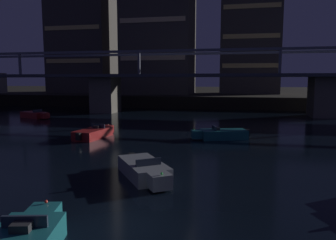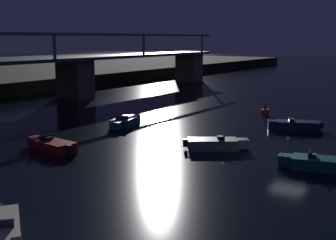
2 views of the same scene
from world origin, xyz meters
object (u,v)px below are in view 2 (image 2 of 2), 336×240
object	(u,v)px
speedboat_near_right	(319,163)
speedboat_mid_left	(51,145)
speedboat_mid_center	(296,125)
channel_buoy	(265,110)
speedboat_near_left	(215,144)
speedboat_near_center	(124,122)

from	to	relation	value
speedboat_near_right	speedboat_mid_left	bearing A→B (deg)	108.33
speedboat_mid_center	speedboat_near_right	bearing A→B (deg)	-155.66
speedboat_near_right	speedboat_mid_center	xyz separation A→B (m)	(12.74, 5.76, 0.00)
speedboat_near_right	channel_buoy	bearing A→B (deg)	30.82
channel_buoy	speedboat_mid_center	bearing A→B (deg)	-139.01
speedboat_near_left	channel_buoy	distance (m)	18.43
speedboat_near_left	channel_buoy	world-z (taller)	channel_buoy
speedboat_near_left	speedboat_near_right	distance (m)	8.62
speedboat_near_left	speedboat_mid_center	size ratio (longest dim) A/B	0.95
speedboat_mid_center	channel_buoy	world-z (taller)	channel_buoy
speedboat_near_center	channel_buoy	world-z (taller)	channel_buoy
speedboat_near_right	speedboat_mid_center	world-z (taller)	same
speedboat_near_right	speedboat_mid_center	size ratio (longest dim) A/B	1.04
speedboat_near_center	speedboat_mid_left	bearing A→B (deg)	-171.53
speedboat_near_right	channel_buoy	xyz separation A→B (m)	(19.48, 11.62, 0.06)
speedboat_mid_left	channel_buoy	bearing A→B (deg)	-15.90
speedboat_near_left	speedboat_near_center	world-z (taller)	same
speedboat_near_center	speedboat_near_right	bearing A→B (deg)	-103.27
speedboat_near_left	speedboat_mid_left	size ratio (longest dim) A/B	0.91
speedboat_mid_left	channel_buoy	size ratio (longest dim) A/B	2.97
speedboat_near_right	speedboat_mid_left	world-z (taller)	same
speedboat_mid_center	channel_buoy	size ratio (longest dim) A/B	2.85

